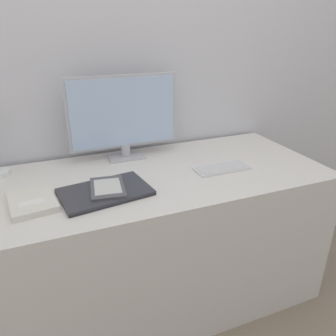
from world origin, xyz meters
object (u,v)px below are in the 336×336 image
ereader (108,187)px  notebook (32,201)px  monitor (124,116)px  keyboard (222,168)px  laptop (105,192)px

ereader → notebook: 0.29m
ereader → notebook: size_ratio=0.88×
ereader → monitor: bearing=63.7°
monitor → ereader: (-0.17, -0.34, -0.20)m
keyboard → laptop: size_ratio=0.70×
monitor → laptop: size_ratio=1.44×
laptop → ereader: bearing=34.1°
monitor → laptop: monitor is taller
keyboard → laptop: laptop is taller
monitor → ereader: monitor is taller
monitor → notebook: bearing=-144.0°
monitor → notebook: 0.60m
ereader → keyboard: bearing=3.0°
monitor → notebook: monitor is taller
monitor → ereader: 0.43m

